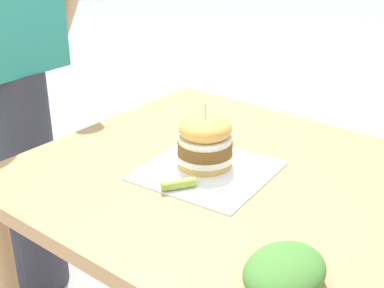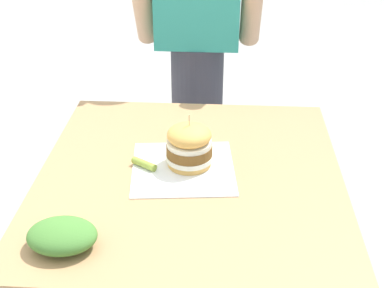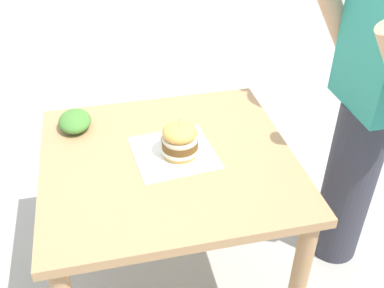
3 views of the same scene
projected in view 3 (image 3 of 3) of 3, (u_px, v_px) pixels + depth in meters
ground_plane at (173, 280)px, 2.27m from camera, size 80.00×80.00×0.00m
patio_table at (169, 182)px, 1.88m from camera, size 0.94×1.01×0.79m
serving_paper at (174, 152)px, 1.83m from camera, size 0.35×0.35×0.00m
sandwich at (180, 140)px, 1.77m from camera, size 0.15×0.15×0.18m
pickle_spear at (167, 133)px, 1.91m from camera, size 0.09×0.07×0.02m
side_salad at (75, 121)px, 1.96m from camera, size 0.18×0.14×0.07m
diner_across_table at (368, 108)px, 1.93m from camera, size 0.55×0.35×1.69m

